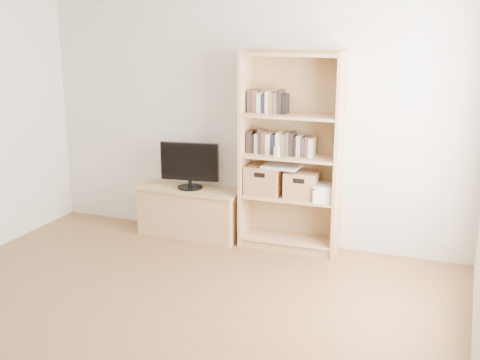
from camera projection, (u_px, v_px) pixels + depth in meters
The scene contains 12 objects.
floor at pixel (121, 353), 4.15m from camera, with size 4.50×5.00×0.01m, color brown.
back_wall at pixel (249, 114), 6.06m from camera, with size 4.50×0.02×2.60m, color silver.
tv_stand at pixel (191, 213), 6.35m from camera, with size 1.08×0.40×0.49m, color tan.
bookshelf at pixel (291, 153), 5.81m from camera, with size 0.97×0.35×1.95m, color tan.
television at pixel (190, 166), 6.22m from camera, with size 0.61×0.05×0.48m, color black.
books_row_mid at pixel (291, 143), 5.81m from camera, with size 0.88×0.17×0.24m, color black.
books_row_upper at pixel (271, 103), 5.78m from camera, with size 0.38×0.14×0.20m, color black.
baby_monitor at pixel (277, 152), 5.74m from camera, with size 0.05×0.03×0.09m, color white.
basket_left at pixel (265, 180), 5.97m from camera, with size 0.35×0.28×0.28m, color olive.
basket_right at pixel (302, 185), 5.85m from camera, with size 0.31×0.26×0.26m, color olive.
laptop at pixel (281, 166), 5.85m from camera, with size 0.35×0.24×0.03m, color silver.
magazine_stack at pixel (323, 193), 5.79m from camera, with size 0.20×0.28×0.13m, color silver.
Camera 1 is at (2.11, -3.14, 2.22)m, focal length 45.00 mm.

